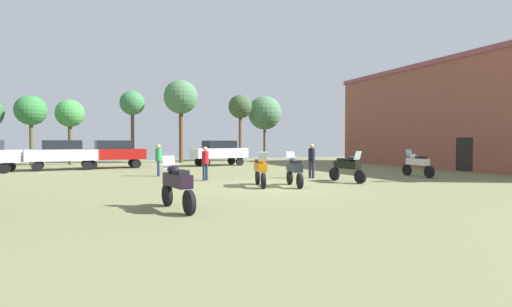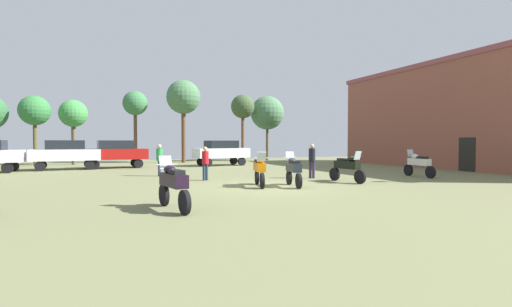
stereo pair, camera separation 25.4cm
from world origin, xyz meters
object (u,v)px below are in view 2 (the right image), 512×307
at_px(motorcycle_5, 260,169).
at_px(car_3, 116,152).
at_px(tree_8, 183,98).
at_px(tree_7, 243,108).
at_px(motorcycle_7, 419,163).
at_px(tree_6, 35,111).
at_px(car_4, 221,151).
at_px(tree_5, 267,113).
at_px(motorcycle_3, 347,167).
at_px(motorcycle_2, 173,184).
at_px(tree_3, 73,114).
at_px(person_2, 312,158).
at_px(motorcycle_6, 293,170).
at_px(tree_2, 135,104).
at_px(person_3, 205,161).
at_px(person_1, 159,157).
at_px(brick_building, 468,115).
at_px(car_1, 66,153).

distance_m(motorcycle_5, car_3, 15.11).
bearing_deg(tree_8, tree_7, 1.34).
height_order(motorcycle_7, tree_6, tree_6).
xyz_separation_m(car_4, tree_5, (6.85, 6.46, 3.69)).
bearing_deg(tree_7, motorcycle_3, -95.60).
bearing_deg(motorcycle_2, tree_3, 89.72).
bearing_deg(car_4, car_3, 80.42).
bearing_deg(tree_3, motorcycle_5, -66.77).
height_order(motorcycle_3, tree_5, tree_5).
xyz_separation_m(motorcycle_7, person_2, (-5.73, 1.51, 0.32)).
xyz_separation_m(motorcycle_6, person_2, (2.55, 2.79, 0.33)).
distance_m(motorcycle_3, car_4, 14.11).
relative_size(motorcycle_2, tree_8, 0.30).
relative_size(motorcycle_5, car_3, 0.48).
relative_size(person_2, tree_3, 0.33).
relative_size(motorcycle_2, tree_2, 0.35).
relative_size(person_2, tree_6, 0.32).
xyz_separation_m(motorcycle_2, tree_6, (-6.94, 23.47, 3.59)).
xyz_separation_m(motorcycle_7, tree_2, (-13.15, 20.25, 4.57)).
bearing_deg(person_2, tree_6, 163.43).
height_order(car_4, tree_3, tree_3).
height_order(motorcycle_2, person_3, person_3).
bearing_deg(tree_2, tree_6, -168.14).
bearing_deg(tree_8, person_2, -79.08).
bearing_deg(person_3, motorcycle_7, -38.11).
height_order(motorcycle_2, motorcycle_7, motorcycle_2).
relative_size(motorcycle_5, motorcycle_7, 0.94).
height_order(motorcycle_6, tree_8, tree_8).
height_order(motorcycle_6, person_1, person_1).
xyz_separation_m(car_3, tree_2, (1.86, 6.88, 4.13)).
xyz_separation_m(tree_2, tree_6, (-7.71, -1.62, -0.98)).
height_order(motorcycle_6, tree_7, tree_7).
bearing_deg(car_3, motorcycle_5, -165.09).
bearing_deg(motorcycle_7, tree_8, 119.78).
xyz_separation_m(brick_building, car_4, (-15.91, 9.18, -2.68)).
distance_m(motorcycle_2, tree_2, 25.52).
xyz_separation_m(brick_building, tree_7, (-12.04, 14.82, 1.40)).
height_order(motorcycle_3, tree_7, tree_7).
xyz_separation_m(motorcycle_3, person_1, (-7.75, 6.50, 0.31)).
height_order(motorcycle_3, person_1, person_1).
height_order(motorcycle_6, tree_3, tree_3).
bearing_deg(motorcycle_3, car_4, -91.40).
distance_m(brick_building, car_1, 28.55).
bearing_deg(motorcycle_6, brick_building, 29.22).
bearing_deg(tree_8, car_1, -147.67).
height_order(motorcycle_6, tree_6, tree_6).
relative_size(motorcycle_5, tree_3, 0.40).
xyz_separation_m(motorcycle_5, motorcycle_6, (1.33, -0.55, -0.01)).
bearing_deg(tree_3, car_1, -90.49).
bearing_deg(motorcycle_2, car_1, 93.26).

